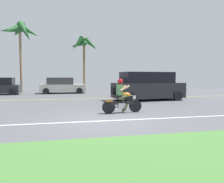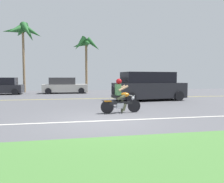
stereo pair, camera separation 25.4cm
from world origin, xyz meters
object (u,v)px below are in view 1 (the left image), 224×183
Objects in this scene: suv_nearby at (148,87)px; palm_tree_1 at (83,46)px; motorcyclist at (122,98)px; palm_tree_0 at (20,32)px; parked_car_1 at (62,86)px.

palm_tree_1 reaches higher than suv_nearby.
palm_tree_0 is (-6.89, 14.19, 5.44)m from motorcyclist.
palm_tree_0 is at bearing 115.90° from motorcyclist.
suv_nearby is at bearing -52.46° from parked_car_1.
suv_nearby is at bearing -66.83° from palm_tree_1.
palm_tree_1 is (-0.64, 13.03, 4.08)m from motorcyclist.
parked_car_1 is 4.64m from palm_tree_1.
palm_tree_1 is at bearing 24.40° from parked_car_1.
motorcyclist is 0.36× the size of suv_nearby.
suv_nearby is at bearing 56.74° from motorcyclist.
motorcyclist is at bearing -64.10° from palm_tree_0.
motorcyclist is at bearing -87.20° from palm_tree_1.
motorcyclist is at bearing -77.04° from parked_car_1.
parked_car_1 is (-2.77, 12.06, 0.08)m from motorcyclist.
parked_car_1 is at bearing -155.60° from palm_tree_1.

